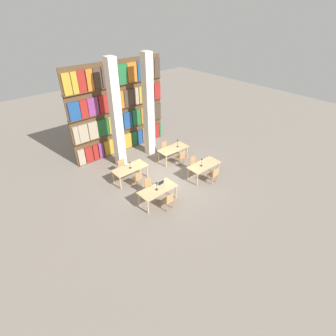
{
  "coord_description": "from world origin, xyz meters",
  "views": [
    {
      "loc": [
        -7.67,
        -8.95,
        8.24
      ],
      "look_at": [
        0.0,
        -0.12,
        0.7
      ],
      "focal_mm": 28.0,
      "sensor_mm": 36.0,
      "label": 1
    }
  ],
  "objects_px": {
    "chair_7": "(165,148)",
    "chair_1": "(149,187)",
    "reading_table_2": "(130,169)",
    "chair_6": "(181,157)",
    "desk_lamp_1": "(202,161)",
    "pillar_center": "(148,107)",
    "reading_table_3": "(173,150)",
    "reading_table_0": "(158,190)",
    "desk_lamp_0": "(157,184)",
    "pillar_left": "(116,116)",
    "laptop": "(160,183)",
    "chair_0": "(168,200)",
    "reading_table_1": "(204,166)",
    "desk_lamp_2": "(130,164)",
    "chair_2": "(213,175)",
    "chair_5": "(123,167)",
    "desk_lamp_3": "(178,142)",
    "chair_4": "(137,178)",
    "chair_3": "(194,164)"
  },
  "relations": [
    {
      "from": "laptop",
      "to": "reading_table_1",
      "type": "height_order",
      "value": "laptop"
    },
    {
      "from": "desk_lamp_0",
      "to": "chair_5",
      "type": "distance_m",
      "value": 3.16
    },
    {
      "from": "pillar_center",
      "to": "desk_lamp_1",
      "type": "height_order",
      "value": "pillar_center"
    },
    {
      "from": "pillar_center",
      "to": "chair_3",
      "type": "distance_m",
      "value": 4.24
    },
    {
      "from": "chair_4",
      "to": "reading_table_3",
      "type": "relative_size",
      "value": 0.48
    },
    {
      "from": "chair_4",
      "to": "chair_5",
      "type": "bearing_deg",
      "value": 90.0
    },
    {
      "from": "chair_1",
      "to": "pillar_left",
      "type": "bearing_deg",
      "value": -98.43
    },
    {
      "from": "reading_table_0",
      "to": "desk_lamp_0",
      "type": "height_order",
      "value": "desk_lamp_0"
    },
    {
      "from": "chair_3",
      "to": "chair_7",
      "type": "xyz_separation_m",
      "value": [
        -0.02,
        2.46,
        0.0
      ]
    },
    {
      "from": "desk_lamp_2",
      "to": "desk_lamp_3",
      "type": "bearing_deg",
      "value": 1.75
    },
    {
      "from": "chair_2",
      "to": "chair_6",
      "type": "relative_size",
      "value": 1.0
    },
    {
      "from": "chair_1",
      "to": "desk_lamp_0",
      "type": "height_order",
      "value": "desk_lamp_0"
    },
    {
      "from": "chair_5",
      "to": "reading_table_1",
      "type": "bearing_deg",
      "value": 136.52
    },
    {
      "from": "pillar_left",
      "to": "reading_table_0",
      "type": "height_order",
      "value": "pillar_left"
    },
    {
      "from": "chair_3",
      "to": "desk_lamp_2",
      "type": "relative_size",
      "value": 2.19
    },
    {
      "from": "chair_5",
      "to": "chair_7",
      "type": "height_order",
      "value": "same"
    },
    {
      "from": "reading_table_0",
      "to": "chair_7",
      "type": "distance_m",
      "value": 4.51
    },
    {
      "from": "chair_1",
      "to": "desk_lamp_1",
      "type": "distance_m",
      "value": 3.12
    },
    {
      "from": "chair_1",
      "to": "desk_lamp_0",
      "type": "bearing_deg",
      "value": 81.09
    },
    {
      "from": "pillar_center",
      "to": "reading_table_3",
      "type": "bearing_deg",
      "value": -73.03
    },
    {
      "from": "desk_lamp_1",
      "to": "reading_table_2",
      "type": "relative_size",
      "value": 0.25
    },
    {
      "from": "pillar_center",
      "to": "chair_5",
      "type": "height_order",
      "value": "pillar_center"
    },
    {
      "from": "chair_4",
      "to": "reading_table_3",
      "type": "height_order",
      "value": "chair_4"
    },
    {
      "from": "pillar_left",
      "to": "laptop",
      "type": "xyz_separation_m",
      "value": [
        -0.2,
        -3.89,
        -2.18
      ]
    },
    {
      "from": "laptop",
      "to": "chair_4",
      "type": "distance_m",
      "value": 1.52
    },
    {
      "from": "chair_0",
      "to": "chair_2",
      "type": "relative_size",
      "value": 1.0
    },
    {
      "from": "desk_lamp_1",
      "to": "chair_6",
      "type": "bearing_deg",
      "value": 84.86
    },
    {
      "from": "desk_lamp_0",
      "to": "reading_table_1",
      "type": "bearing_deg",
      "value": 0.84
    },
    {
      "from": "desk_lamp_2",
      "to": "desk_lamp_1",
      "type": "bearing_deg",
      "value": -37.7
    },
    {
      "from": "desk_lamp_1",
      "to": "pillar_center",
      "type": "bearing_deg",
      "value": 94.47
    },
    {
      "from": "desk_lamp_3",
      "to": "chair_1",
      "type": "bearing_deg",
      "value": -153.47
    },
    {
      "from": "chair_7",
      "to": "chair_1",
      "type": "bearing_deg",
      "value": 38.27
    },
    {
      "from": "chair_0",
      "to": "laptop",
      "type": "relative_size",
      "value": 2.81
    },
    {
      "from": "reading_table_1",
      "to": "chair_5",
      "type": "relative_size",
      "value": 2.07
    },
    {
      "from": "chair_2",
      "to": "chair_5",
      "type": "xyz_separation_m",
      "value": [
        -3.2,
        3.76,
        0.0
      ]
    },
    {
      "from": "desk_lamp_1",
      "to": "chair_7",
      "type": "bearing_deg",
      "value": 87.16
    },
    {
      "from": "reading_table_1",
      "to": "desk_lamp_1",
      "type": "xyz_separation_m",
      "value": [
        -0.2,
        0.01,
        0.41
      ]
    },
    {
      "from": "reading_table_2",
      "to": "chair_6",
      "type": "height_order",
      "value": "chair_6"
    },
    {
      "from": "pillar_left",
      "to": "desk_lamp_0",
      "type": "height_order",
      "value": "pillar_left"
    },
    {
      "from": "chair_1",
      "to": "desk_lamp_2",
      "type": "relative_size",
      "value": 2.19
    },
    {
      "from": "chair_7",
      "to": "reading_table_3",
      "type": "bearing_deg",
      "value": 91.85
    },
    {
      "from": "chair_2",
      "to": "desk_lamp_2",
      "type": "bearing_deg",
      "value": 136.34
    },
    {
      "from": "reading_table_1",
      "to": "reading_table_3",
      "type": "relative_size",
      "value": 1.0
    },
    {
      "from": "desk_lamp_0",
      "to": "reading_table_2",
      "type": "xyz_separation_m",
      "value": [
        0.12,
        2.4,
        -0.4
      ]
    },
    {
      "from": "reading_table_1",
      "to": "desk_lamp_1",
      "type": "relative_size",
      "value": 3.93
    },
    {
      "from": "chair_0",
      "to": "chair_1",
      "type": "height_order",
      "value": "same"
    },
    {
      "from": "chair_0",
      "to": "reading_table_1",
      "type": "xyz_separation_m",
      "value": [
        3.19,
        0.73,
        0.19
      ]
    },
    {
      "from": "desk_lamp_1",
      "to": "chair_4",
      "type": "distance_m",
      "value": 3.48
    },
    {
      "from": "reading_table_2",
      "to": "pillar_left",
      "type": "bearing_deg",
      "value": 74.06
    },
    {
      "from": "pillar_left",
      "to": "chair_5",
      "type": "distance_m",
      "value": 2.76
    }
  ]
}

